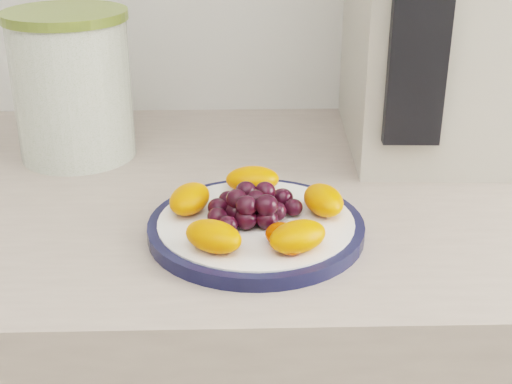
{
  "coord_description": "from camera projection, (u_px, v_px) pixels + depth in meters",
  "views": [
    {
      "loc": [
        0.02,
        0.4,
        1.26
      ],
      "look_at": [
        0.04,
        1.07,
        0.95
      ],
      "focal_mm": 50.0,
      "sensor_mm": 36.0,
      "label": 1
    }
  ],
  "objects": [
    {
      "name": "appliance_body",
      "position": [
        439.0,
        1.0,
        0.95
      ],
      "size": [
        0.24,
        0.32,
        0.39
      ],
      "primitive_type": "cube",
      "rotation": [
        0.0,
        0.0,
        -0.04
      ],
      "color": "#B1A99B",
      "rests_on": "counter"
    },
    {
      "name": "fruit_plate",
      "position": [
        257.0,
        210.0,
        0.74
      ],
      "size": [
        0.2,
        0.19,
        0.04
      ],
      "color": "#F95E02",
      "rests_on": "plate_face"
    },
    {
      "name": "plate_rim",
      "position": [
        256.0,
        228.0,
        0.76
      ],
      "size": [
        0.23,
        0.23,
        0.01
      ],
      "primitive_type": "cylinder",
      "color": "#121533",
      "rests_on": "counter"
    },
    {
      "name": "canister",
      "position": [
        73.0,
        90.0,
        0.93
      ],
      "size": [
        0.18,
        0.18,
        0.18
      ],
      "primitive_type": "cylinder",
      "rotation": [
        0.0,
        0.0,
        -0.19
      ],
      "color": "#415D1F",
      "rests_on": "counter"
    },
    {
      "name": "appliance_panel",
      "position": [
        421.0,
        21.0,
        0.8
      ],
      "size": [
        0.07,
        0.03,
        0.29
      ],
      "primitive_type": "cube",
      "rotation": [
        0.0,
        0.0,
        -0.04
      ],
      "color": "black",
      "rests_on": "appliance_body"
    },
    {
      "name": "canister_lid",
      "position": [
        65.0,
        15.0,
        0.89
      ],
      "size": [
        0.18,
        0.18,
        0.01
      ],
      "primitive_type": "cylinder",
      "rotation": [
        0.0,
        0.0,
        -0.19
      ],
      "color": "olive",
      "rests_on": "canister"
    },
    {
      "name": "plate_face",
      "position": [
        256.0,
        227.0,
        0.76
      ],
      "size": [
        0.21,
        0.21,
        0.02
      ],
      "primitive_type": "cylinder",
      "color": "white",
      "rests_on": "counter"
    }
  ]
}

